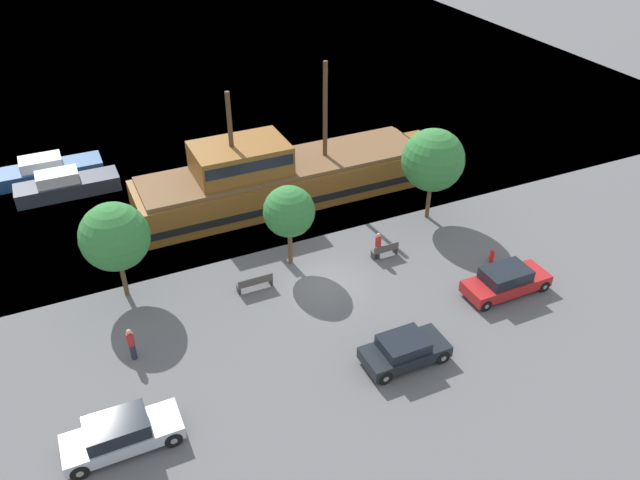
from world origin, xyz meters
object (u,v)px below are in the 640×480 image
object	(u,v)px
parked_car_curb_rear	(404,350)
bench_promenade_east	(385,250)
moored_boat_outer	(49,170)
fire_hydrant	(492,255)
parked_car_curb_front	(121,434)
pedestrian_walking_near	(378,246)
parked_car_curb_mid	(506,281)
pedestrian_walking_far	(131,344)
bench_promenade_west	(255,282)
pirate_ship	(280,177)
moored_boat_dockside	(66,185)

from	to	relation	value
parked_car_curb_rear	bench_promenade_east	size ratio (longest dim) A/B	2.56
moored_boat_outer	fire_hydrant	world-z (taller)	moored_boat_outer
parked_car_curb_front	fire_hydrant	xyz separation A→B (m)	(20.49, 3.96, -0.31)
bench_promenade_east	pedestrian_walking_near	world-z (taller)	pedestrian_walking_near
parked_car_curb_mid	pedestrian_walking_far	size ratio (longest dim) A/B	2.68
parked_car_curb_front	parked_car_curb_rear	world-z (taller)	parked_car_curb_front
bench_promenade_east	bench_promenade_west	xyz separation A→B (m)	(-7.51, 0.24, 0.02)
parked_car_curb_front	parked_car_curb_rear	xyz separation A→B (m)	(12.17, -0.57, -0.06)
parked_car_curb_rear	fire_hydrant	bearing A→B (deg)	28.58
moored_boat_outer	bench_promenade_west	bearing A→B (deg)	-63.94
fire_hydrant	pedestrian_walking_near	distance (m)	6.24
parked_car_curb_mid	pedestrian_walking_near	xyz separation A→B (m)	(-4.43, 5.34, 0.11)
bench_promenade_west	pedestrian_walking_far	world-z (taller)	pedestrian_walking_far
bench_promenade_west	parked_car_curb_mid	bearing A→B (deg)	-25.76
parked_car_curb_mid	pedestrian_walking_near	distance (m)	6.94
pedestrian_walking_near	pedestrian_walking_far	size ratio (longest dim) A/B	0.97
pirate_ship	moored_boat_dockside	xyz separation A→B (m)	(-12.33, 6.33, -0.90)
moored_boat_outer	parked_car_curb_mid	size ratio (longest dim) A/B	1.46
parked_car_curb_mid	bench_promenade_west	xyz separation A→B (m)	(-11.49, 5.55, -0.27)
parked_car_curb_rear	pedestrian_walking_near	size ratio (longest dim) A/B	2.36
pirate_ship	bench_promenade_west	world-z (taller)	pirate_ship
moored_boat_outer	pedestrian_walking_far	distance (m)	19.72
parked_car_curb_mid	pedestrian_walking_near	world-z (taller)	pedestrian_walking_near
moored_boat_dockside	bench_promenade_east	distance (m)	21.11
moored_boat_outer	parked_car_curb_front	bearing A→B (deg)	-88.80
moored_boat_dockside	parked_car_curb_front	bearing A→B (deg)	-90.73
bench_promenade_west	bench_promenade_east	bearing A→B (deg)	-1.80
bench_promenade_east	pirate_ship	bearing A→B (deg)	108.67
parked_car_curb_front	pedestrian_walking_near	xyz separation A→B (m)	(14.98, 6.85, 0.10)
bench_promenade_west	pedestrian_walking_near	size ratio (longest dim) A/B	1.14
pedestrian_walking_far	pedestrian_walking_near	bearing A→B (deg)	9.13
moored_boat_dockside	fire_hydrant	distance (m)	26.77
moored_boat_outer	fire_hydrant	distance (m)	29.22
parked_car_curb_mid	parked_car_curb_rear	bearing A→B (deg)	-163.95
bench_promenade_west	parked_car_curb_front	bearing A→B (deg)	-138.28
pirate_ship	parked_car_curb_front	distance (m)	19.75
moored_boat_dockside	bench_promenade_west	distance (m)	16.35
moored_boat_dockside	fire_hydrant	size ratio (longest dim) A/B	8.33
moored_boat_dockside	parked_car_curb_mid	xyz separation A→B (m)	(19.13, -20.00, 0.07)
pirate_ship	parked_car_curb_rear	world-z (taller)	pirate_ship
fire_hydrant	pedestrian_walking_near	bearing A→B (deg)	152.34
moored_boat_dockside	fire_hydrant	xyz separation A→B (m)	(20.21, -17.55, -0.23)
moored_boat_dockside	parked_car_curb_front	distance (m)	21.51
parked_car_curb_mid	fire_hydrant	world-z (taller)	parked_car_curb_mid
parked_car_curb_mid	pedestrian_walking_far	world-z (taller)	pedestrian_walking_far
parked_car_curb_mid	bench_promenade_east	distance (m)	6.64
moored_boat_dockside	parked_car_curb_rear	size ratio (longest dim) A/B	1.65
fire_hydrant	pedestrian_walking_far	size ratio (longest dim) A/B	0.45
fire_hydrant	pedestrian_walking_far	distance (m)	19.22
moored_boat_dockside	parked_car_curb_rear	bearing A→B (deg)	-61.68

